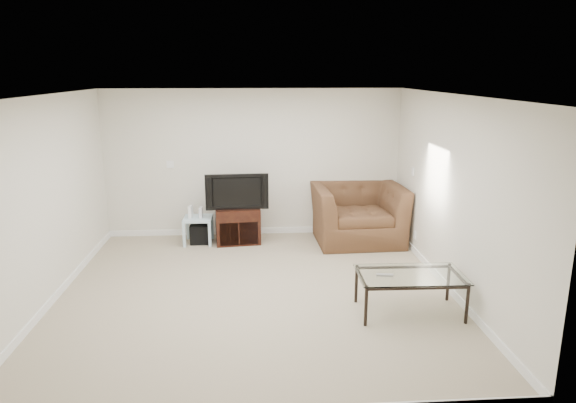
{
  "coord_description": "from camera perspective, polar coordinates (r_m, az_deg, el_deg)",
  "views": [
    {
      "loc": [
        -0.0,
        -6.14,
        2.77
      ],
      "look_at": [
        0.5,
        1.2,
        0.9
      ],
      "focal_mm": 32.0,
      "sensor_mm": 36.0,
      "label": 1
    }
  ],
  "objects": [
    {
      "name": "dvd_player",
      "position": [
        8.46,
        -5.63,
        -1.37
      ],
      "size": [
        0.41,
        0.31,
        0.05
      ],
      "primitive_type": "cube",
      "rotation": [
        0.0,
        0.0,
        0.11
      ],
      "color": "black",
      "rests_on": "tv_stand"
    },
    {
      "name": "tv_stand",
      "position": [
        8.55,
        -5.62,
        -2.59
      ],
      "size": [
        0.77,
        0.57,
        0.6
      ],
      "primitive_type": null,
      "rotation": [
        0.0,
        0.0,
        0.11
      ],
      "color": "black",
      "rests_on": "floor"
    },
    {
      "name": "coffee_table",
      "position": [
        6.28,
        13.33,
        -9.9
      ],
      "size": [
        1.25,
        0.72,
        0.48
      ],
      "primitive_type": null,
      "rotation": [
        0.0,
        0.0,
        -0.02
      ],
      "color": "black",
      "rests_on": "floor"
    },
    {
      "name": "recliner",
      "position": [
        8.58,
        7.79,
        -0.25
      ],
      "size": [
        1.49,
        1.0,
        1.28
      ],
      "primitive_type": "imported",
      "rotation": [
        0.0,
        0.0,
        0.04
      ],
      "color": "brown",
      "rests_on": "floor"
    },
    {
      "name": "plate_right_switch",
      "position": [
        8.27,
        13.71,
        3.27
      ],
      "size": [
        0.02,
        0.09,
        0.13
      ],
      "primitive_type": "cube",
      "color": "white",
      "rests_on": "wall_right"
    },
    {
      "name": "wall_left",
      "position": [
        6.8,
        -25.36,
        -0.06
      ],
      "size": [
        0.02,
        5.0,
        2.5
      ],
      "primitive_type": "cube",
      "color": "silver",
      "rests_on": "ground"
    },
    {
      "name": "game_console",
      "position": [
        8.53,
        -10.76,
        -1.14
      ],
      "size": [
        0.07,
        0.15,
        0.2
      ],
      "primitive_type": "cube",
      "rotation": [
        0.0,
        0.0,
        -0.15
      ],
      "color": "white",
      "rests_on": "side_table"
    },
    {
      "name": "game_case",
      "position": [
        8.51,
        -9.66,
        -1.22
      ],
      "size": [
        0.05,
        0.13,
        0.17
      ],
      "primitive_type": "cube",
      "rotation": [
        0.0,
        0.0,
        -0.04
      ],
      "color": "silver",
      "rests_on": "side_table"
    },
    {
      "name": "floor",
      "position": [
        6.73,
        -3.6,
        -10.06
      ],
      "size": [
        5.0,
        5.0,
        0.0
      ],
      "primitive_type": "plane",
      "color": "tan",
      "rests_on": "ground"
    },
    {
      "name": "wall_back",
      "position": [
        8.77,
        -3.86,
        4.25
      ],
      "size": [
        5.0,
        0.02,
        2.5
      ],
      "primitive_type": "cube",
      "color": "silver",
      "rests_on": "ground"
    },
    {
      "name": "subwoofer",
      "position": [
        8.66,
        -9.71,
        -3.52
      ],
      "size": [
        0.32,
        0.32,
        0.32
      ],
      "primitive_type": "cube",
      "rotation": [
        0.0,
        0.0,
        -0.0
      ],
      "color": "black",
      "rests_on": "floor"
    },
    {
      "name": "wall_right",
      "position": [
        6.8,
        17.79,
        0.66
      ],
      "size": [
        0.02,
        5.0,
        2.5
      ],
      "primitive_type": "cube",
      "color": "silver",
      "rests_on": "ground"
    },
    {
      "name": "ceiling",
      "position": [
        6.14,
        -3.97,
        11.72
      ],
      "size": [
        5.0,
        5.0,
        0.0
      ],
      "primitive_type": "plane",
      "color": "white",
      "rests_on": "ground"
    },
    {
      "name": "remote",
      "position": [
        6.06,
        10.71,
        -8.04
      ],
      "size": [
        0.2,
        0.08,
        0.02
      ],
      "primitive_type": "cube",
      "rotation": [
        0.0,
        0.0,
        -0.16
      ],
      "color": "#B2B2B7",
      "rests_on": "coffee_table"
    },
    {
      "name": "side_table",
      "position": [
        8.62,
        -9.92,
        -3.15
      ],
      "size": [
        0.47,
        0.47,
        0.44
      ],
      "primitive_type": null,
      "rotation": [
        0.0,
        0.0,
        -0.02
      ],
      "color": "#ABC1CD",
      "rests_on": "floor"
    },
    {
      "name": "television",
      "position": [
        8.37,
        -5.7,
        1.24
      ],
      "size": [
        0.95,
        0.23,
        0.58
      ],
      "primitive_type": "imported",
      "rotation": [
        0.0,
        0.0,
        0.05
      ],
      "color": "black",
      "rests_on": "tv_stand"
    },
    {
      "name": "plate_back",
      "position": [
        8.87,
        -12.96,
        4.03
      ],
      "size": [
        0.12,
        0.02,
        0.12
      ],
      "primitive_type": "cube",
      "color": "white",
      "rests_on": "wall_back"
    },
    {
      "name": "plate_right_outlet",
      "position": [
        8.22,
        13.94,
        -3.65
      ],
      "size": [
        0.02,
        0.08,
        0.12
      ],
      "primitive_type": "cube",
      "color": "white",
      "rests_on": "wall_right"
    }
  ]
}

